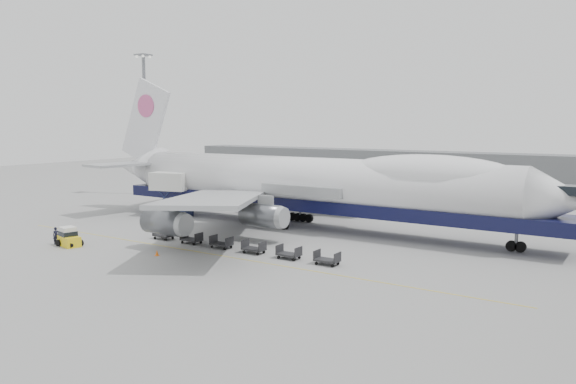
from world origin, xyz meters
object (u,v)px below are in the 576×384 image
Objects in this scene: catering_truck at (171,192)px; ground_worker at (56,236)px; baggage_tug at (69,238)px; airliner at (313,183)px.

catering_truck is 20.57m from ground_worker.
catering_truck is at bearing 31.44° from ground_worker.
baggage_tug reaches higher than ground_worker.
catering_truck reaches higher than baggage_tug.
baggage_tug is 1.63× the size of ground_worker.
airliner is 10.72× the size of catering_truck.
ground_worker is at bearing -159.31° from baggage_tug.
catering_truck is 3.29× the size of ground_worker.
airliner is 21.62m from catering_truck.
baggage_tug is at bearing -59.31° from ground_worker.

